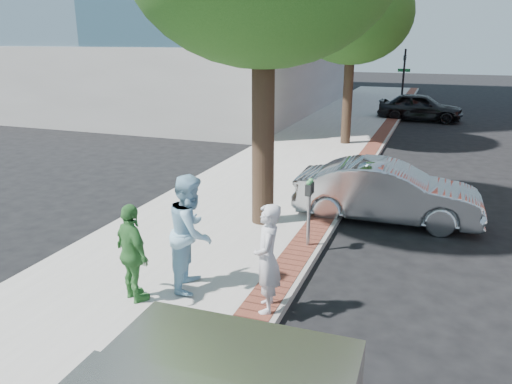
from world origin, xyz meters
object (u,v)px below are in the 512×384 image
at_px(person_officer, 191,232).
at_px(person_green, 133,253).
at_px(sedan_silver, 387,192).
at_px(parking_meter, 309,199).
at_px(person_gray, 267,259).
at_px(bg_car, 420,107).

bearing_deg(person_officer, person_green, 125.51).
height_order(person_green, sedan_silver, person_green).
distance_m(parking_meter, person_officer, 2.88).
distance_m(person_officer, person_green, 1.06).
bearing_deg(sedan_silver, person_green, 147.77).
distance_m(parking_meter, person_gray, 2.79).
bearing_deg(parking_meter, bg_car, 86.28).
bearing_deg(person_officer, bg_car, -20.67).
distance_m(sedan_silver, bg_car, 16.78).
relative_size(parking_meter, bg_car, 0.33).
xyz_separation_m(person_gray, bg_car, (1.21, 22.15, -0.30)).
xyz_separation_m(person_gray, person_green, (-2.20, -0.48, -0.06)).
bearing_deg(person_green, parking_meter, -92.74).
bearing_deg(parking_meter, person_officer, -120.72).
relative_size(person_gray, sedan_silver, 0.40).
height_order(person_officer, person_green, person_officer).
bearing_deg(person_gray, person_green, -94.00).
relative_size(parking_meter, person_green, 0.86).
relative_size(person_green, sedan_silver, 0.38).
distance_m(person_gray, bg_car, 22.19).
bearing_deg(person_green, person_officer, -100.23).
bearing_deg(bg_car, parking_meter, 178.97).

